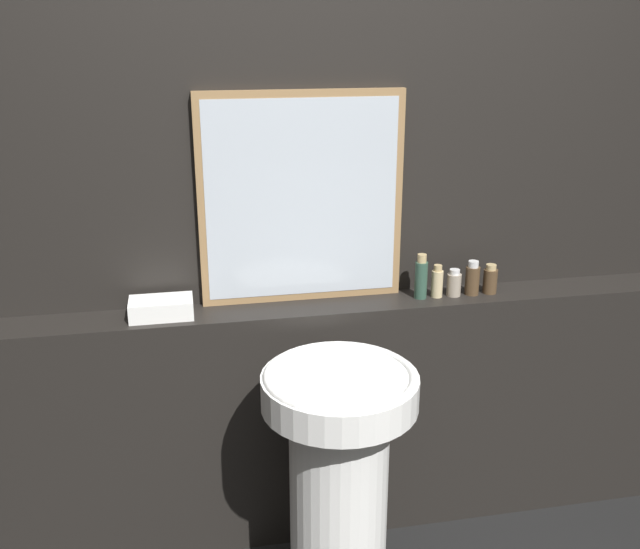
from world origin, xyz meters
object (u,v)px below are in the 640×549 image
Objects in this scene: towel_stack at (161,308)px; hand_soap_bottle at (490,280)px; pedestal_sink at (339,475)px; body_wash_bottle at (472,279)px; mirror at (302,199)px; lotion_bottle at (454,283)px; conditioner_bottle at (437,282)px; shampoo_bottle at (421,278)px.

hand_soap_bottle is (1.19, 0.00, 0.02)m from towel_stack.
pedestal_sink is 6.79× the size of body_wash_bottle.
mirror is 7.35× the size of lotion_bottle.
mirror is 0.69m from body_wash_bottle.
mirror reaches higher than conditioner_bottle.
mirror reaches higher than lotion_bottle.
mirror reaches higher than towel_stack.
conditioner_bottle is 1.10× the size of hand_soap_bottle.
mirror is 6.09× the size of conditioner_bottle.
shampoo_bottle is (0.92, -0.00, 0.04)m from towel_stack.
body_wash_bottle reaches higher than conditioner_bottle.
hand_soap_bottle reaches higher than pedestal_sink.
conditioner_bottle is 1.21× the size of lotion_bottle.
lotion_bottle is (0.13, 0.00, -0.03)m from shampoo_bottle.
mirror is 0.64m from lotion_bottle.
body_wash_bottle reaches higher than towel_stack.
lotion_bottle is 0.14m from hand_soap_bottle.
towel_stack is at bearing 142.51° from pedestal_sink.
shampoo_bottle is at bearing -180.00° from conditioner_bottle.
mirror is at bearing 172.20° from lotion_bottle.
shampoo_bottle is 0.13m from lotion_bottle.
mirror reaches higher than shampoo_bottle.
towel_stack is at bearing 180.00° from conditioner_bottle.
shampoo_bottle is 1.30× the size of body_wash_bottle.
body_wash_bottle is at bearing 0.00° from lotion_bottle.
mirror reaches higher than hand_soap_bottle.
lotion_bottle is at bearing 0.00° from conditioner_bottle.
towel_stack is (-0.53, 0.41, 0.46)m from pedestal_sink.
pedestal_sink is 7.90× the size of hand_soap_bottle.
mirror is at bearing 93.62° from pedestal_sink.
body_wash_bottle is at bearing 0.00° from shampoo_bottle.
towel_stack is 1.94× the size of hand_soap_bottle.
pedestal_sink is at bearing -141.89° from lotion_bottle.
mirror is 5.76× the size of body_wash_bottle.
towel_stack is at bearing 180.00° from hand_soap_bottle.
towel_stack is 1.19m from hand_soap_bottle.
shampoo_bottle is 1.51× the size of hand_soap_bottle.
lotion_bottle reaches higher than towel_stack.
mirror is 0.52m from shampoo_bottle.
hand_soap_bottle reaches higher than towel_stack.
pedestal_sink is at bearing -148.33° from hand_soap_bottle.
pedestal_sink is 7.17× the size of conditioner_bottle.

